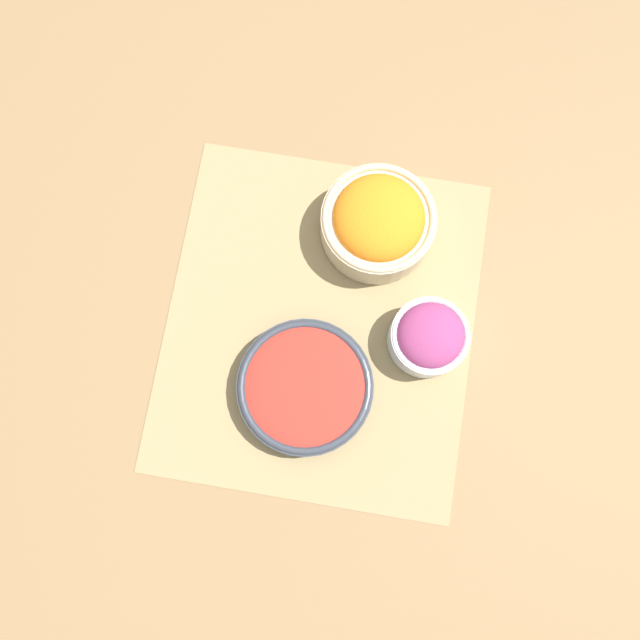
% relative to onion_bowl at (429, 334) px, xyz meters
% --- Properties ---
extents(ground_plane, '(3.00, 3.00, 0.00)m').
position_rel_onion_bowl_xyz_m(ground_plane, '(0.00, -0.16, -0.04)').
color(ground_plane, olive).
extents(placemat, '(0.51, 0.45, 0.00)m').
position_rel_onion_bowl_xyz_m(placemat, '(0.00, -0.16, -0.04)').
color(placemat, '#937F56').
rests_on(placemat, ground_plane).
extents(onion_bowl, '(0.11, 0.11, 0.07)m').
position_rel_onion_bowl_xyz_m(onion_bowl, '(0.00, 0.00, 0.00)').
color(onion_bowl, silver).
rests_on(onion_bowl, placemat).
extents(tomato_bowl, '(0.19, 0.19, 0.04)m').
position_rel_onion_bowl_xyz_m(tomato_bowl, '(0.10, -0.16, -0.01)').
color(tomato_bowl, '#333842').
rests_on(tomato_bowl, placemat).
extents(carrot_bowl, '(0.17, 0.17, 0.09)m').
position_rel_onion_bowl_xyz_m(carrot_bowl, '(-0.15, -0.10, 0.01)').
color(carrot_bowl, '#C6B28E').
rests_on(carrot_bowl, placemat).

